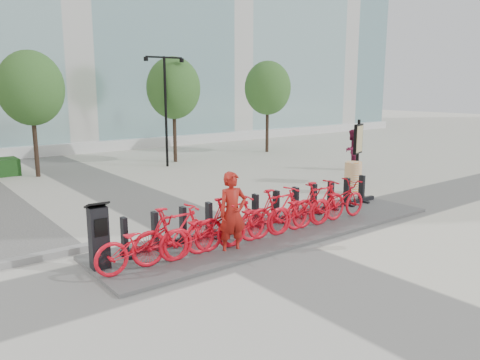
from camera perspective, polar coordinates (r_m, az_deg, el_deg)
ground at (r=11.04m, az=0.62°, el=-7.95°), size 120.00×120.00×0.00m
tree_1 at (r=20.80m, az=-24.14°, el=10.16°), size 2.60×2.60×5.10m
tree_2 at (r=23.22m, az=-8.11°, el=11.02°), size 2.60×2.60×5.10m
tree_3 at (r=26.69m, az=3.39°, el=11.12°), size 2.60×2.60×5.10m
streetlamp at (r=21.86m, az=-9.08°, el=9.79°), size 2.00×0.20×5.00m
dock_pad at (r=12.04m, az=4.64°, el=-6.14°), size 9.60×2.40×0.08m
dock_rail_posts at (r=12.29m, az=3.40°, el=-3.50°), size 8.02×0.50×0.85m
bike_0 at (r=9.50m, az=-11.72°, el=-7.51°), size 2.02×0.70×1.06m
bike_1 at (r=9.80m, az=-7.93°, el=-6.45°), size 1.96×0.55×1.18m
bike_2 at (r=10.17m, az=-4.37°, el=-6.05°), size 2.02×0.70×1.06m
bike_3 at (r=10.54m, az=-1.09°, el=-5.06°), size 1.96×0.55×1.18m
bike_4 at (r=10.98m, az=1.95°, el=-4.71°), size 2.02×0.70×1.06m
bike_5 at (r=11.42m, az=4.75°, el=-3.81°), size 1.96×0.55×1.18m
bike_6 at (r=11.92m, az=7.31°, el=-3.52°), size 2.02×0.70×1.06m
bike_7 at (r=12.41m, az=9.69°, el=-2.72°), size 1.96×0.55×1.18m
bike_8 at (r=12.95m, az=11.85°, el=-2.49°), size 2.02×0.70×1.06m
kiosk at (r=9.71m, az=-16.84°, el=-6.55°), size 0.44×0.38×1.38m
worker_red at (r=10.25m, az=-0.92°, el=-4.08°), size 0.73×0.54×1.84m
pedestrian at (r=21.41m, az=13.47°, el=3.61°), size 1.00×0.85×1.81m
construction_barrel at (r=16.60m, az=13.58°, el=0.26°), size 0.71×0.71×1.12m
map_sign at (r=18.21m, az=14.22°, el=4.55°), size 0.79×0.40×2.45m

